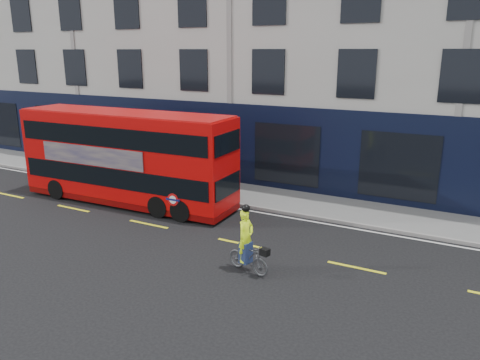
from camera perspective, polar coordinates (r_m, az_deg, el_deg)
The scene contains 8 objects.
ground at distance 17.30m, azimuth -14.17°, elevation -6.83°, with size 120.00×120.00×0.00m, color black.
pavement at distance 22.22m, azimuth -3.06°, elevation -1.19°, with size 60.00×3.00×0.12m, color slate.
kerb at distance 21.00m, azimuth -5.14°, elevation -2.21°, with size 60.00×0.12×0.13m, color gray.
building_terrace at distance 27.04m, azimuth 4.03°, elevation 17.71°, with size 50.00×10.07×15.00m.
road_edge_line at distance 20.78m, azimuth -5.59°, elevation -2.59°, with size 58.00×0.10×0.01m, color silver.
lane_dashes at distance 18.35m, azimuth -11.07°, elevation -5.31°, with size 58.00×0.12×0.01m, color yellow, non-canonical shape.
bus at distance 20.59m, azimuth -13.63°, elevation 2.73°, with size 9.92×2.50×3.97m.
cyclist at distance 14.07m, azimuth 0.89°, elevation -8.44°, with size 1.56×0.77×2.12m.
Camera 1 is at (10.93, -11.77, 6.43)m, focal length 35.00 mm.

